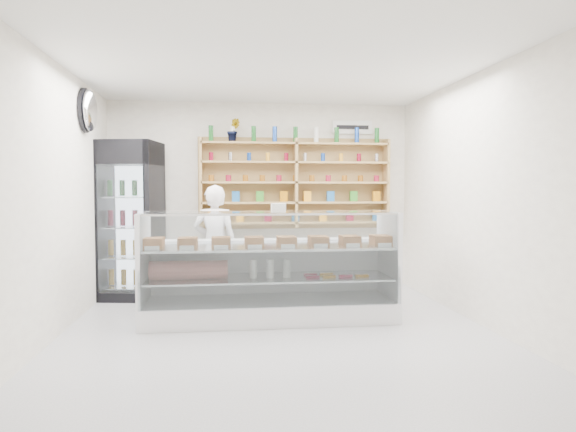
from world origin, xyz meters
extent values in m
plane|color=#BDBCC2|center=(0.00, 0.00, 0.00)|extent=(5.00, 5.00, 0.00)
plane|color=white|center=(0.00, 0.00, 2.80)|extent=(5.00, 5.00, 0.00)
plane|color=white|center=(0.00, 2.50, 1.40)|extent=(4.50, 0.00, 4.50)
plane|color=white|center=(0.00, -2.50, 1.40)|extent=(4.50, 0.00, 4.50)
plane|color=white|center=(-2.25, 0.00, 1.40)|extent=(0.00, 5.00, 5.00)
plane|color=white|center=(2.25, 0.00, 1.40)|extent=(0.00, 5.00, 5.00)
cube|color=white|center=(-0.05, 0.51, 0.12)|extent=(2.86, 0.81, 0.24)
cube|color=white|center=(-0.05, 0.89, 0.54)|extent=(2.86, 0.05, 0.60)
cube|color=silver|center=(-0.05, 0.51, 0.49)|extent=(2.75, 0.71, 0.02)
cube|color=silver|center=(-0.05, 0.51, 0.84)|extent=(2.80, 0.75, 0.02)
cube|color=silver|center=(-0.05, 0.12, 0.74)|extent=(2.80, 0.12, 1.00)
cube|color=silver|center=(-0.05, 0.47, 1.24)|extent=(2.80, 0.57, 0.01)
imported|color=white|center=(-0.69, 1.45, 0.78)|extent=(0.62, 0.45, 1.56)
cube|color=black|center=(-1.85, 1.98, 1.08)|extent=(0.89, 0.87, 2.15)
cube|color=#280539|center=(-1.79, 1.63, 1.99)|extent=(0.75, 0.16, 0.30)
cube|color=silver|center=(-1.79, 1.61, 0.98)|extent=(0.64, 0.12, 1.70)
cube|color=#A7824F|center=(-0.90, 2.34, 1.59)|extent=(0.04, 0.28, 1.33)
cube|color=#A7824F|center=(0.50, 2.34, 1.59)|extent=(0.04, 0.28, 1.33)
cube|color=#A7824F|center=(1.90, 2.34, 1.59)|extent=(0.04, 0.28, 1.33)
cube|color=#A7824F|center=(0.50, 2.34, 1.00)|extent=(2.80, 0.28, 0.03)
cube|color=#A7824F|center=(0.50, 2.34, 1.30)|extent=(2.80, 0.28, 0.03)
cube|color=#A7824F|center=(0.50, 2.34, 1.60)|extent=(2.80, 0.28, 0.03)
cube|color=#A7824F|center=(0.50, 2.34, 1.90)|extent=(2.80, 0.28, 0.03)
cube|color=#A7824F|center=(0.50, 2.34, 2.18)|extent=(2.80, 0.28, 0.03)
imported|color=#1E6626|center=(-0.42, 2.34, 2.37)|extent=(0.20, 0.16, 0.34)
ellipsoid|color=silver|center=(-2.17, 1.20, 2.45)|extent=(0.15, 0.50, 0.50)
cube|color=white|center=(1.40, 2.47, 2.45)|extent=(0.62, 0.03, 0.20)
camera|label=1|loc=(-0.55, -5.29, 1.50)|focal=32.00mm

